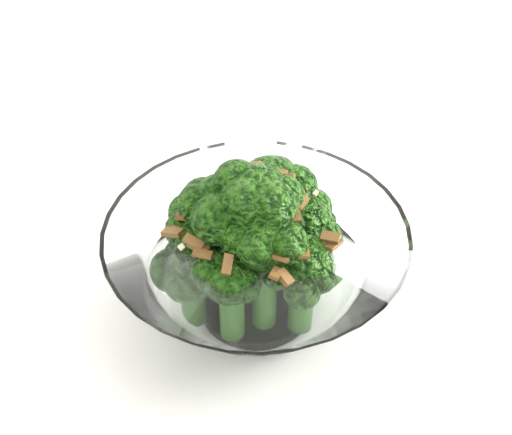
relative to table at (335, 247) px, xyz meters
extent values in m
cube|color=white|center=(0.00, 0.00, 0.05)|extent=(1.23, 0.85, 0.04)
cylinder|color=white|center=(-0.10, -0.11, 0.07)|extent=(0.08, 0.08, 0.01)
cylinder|color=#285B18|center=(-0.08, -0.14, 0.10)|extent=(0.02, 0.02, 0.05)
sphere|color=#255B11|center=(-0.08, -0.14, 0.13)|extent=(0.04, 0.04, 0.04)
cylinder|color=#285B18|center=(-0.14, -0.12, 0.10)|extent=(0.02, 0.02, 0.04)
sphere|color=#255B11|center=(-0.14, -0.12, 0.12)|extent=(0.04, 0.04, 0.04)
cylinder|color=#285B18|center=(-0.12, -0.10, 0.11)|extent=(0.02, 0.02, 0.07)
sphere|color=#255B11|center=(-0.12, -0.10, 0.15)|extent=(0.04, 0.04, 0.04)
cylinder|color=#285B18|center=(-0.12, -0.14, 0.10)|extent=(0.02, 0.02, 0.04)
sphere|color=#255B11|center=(-0.12, -0.14, 0.13)|extent=(0.04, 0.04, 0.04)
cylinder|color=#285B18|center=(-0.10, -0.13, 0.11)|extent=(0.02, 0.02, 0.06)
sphere|color=#255B11|center=(-0.10, -0.13, 0.15)|extent=(0.04, 0.04, 0.04)
cylinder|color=#285B18|center=(-0.10, -0.11, 0.11)|extent=(0.02, 0.02, 0.07)
sphere|color=#255B11|center=(-0.10, -0.11, 0.16)|extent=(0.05, 0.05, 0.05)
cylinder|color=#285B18|center=(-0.13, -0.10, 0.10)|extent=(0.02, 0.02, 0.05)
sphere|color=#255B11|center=(-0.13, -0.10, 0.14)|extent=(0.04, 0.04, 0.04)
cylinder|color=#285B18|center=(-0.06, -0.08, 0.10)|extent=(0.02, 0.02, 0.04)
sphere|color=#255B11|center=(-0.06, -0.08, 0.12)|extent=(0.04, 0.04, 0.04)
cylinder|color=#285B18|center=(-0.07, -0.11, 0.10)|extent=(0.02, 0.02, 0.05)
sphere|color=#255B11|center=(-0.07, -0.11, 0.14)|extent=(0.04, 0.04, 0.04)
cylinder|color=#285B18|center=(-0.09, -0.09, 0.11)|extent=(0.02, 0.02, 0.07)
sphere|color=#255B11|center=(-0.09, -0.09, 0.16)|extent=(0.04, 0.04, 0.04)
cube|color=brown|center=(-0.09, -0.15, 0.16)|extent=(0.01, 0.01, 0.00)
cube|color=brown|center=(-0.14, -0.13, 0.15)|extent=(0.01, 0.01, 0.01)
cube|color=brown|center=(-0.09, -0.09, 0.17)|extent=(0.01, 0.01, 0.01)
cube|color=brown|center=(-0.09, -0.11, 0.18)|extent=(0.01, 0.01, 0.01)
cube|color=brown|center=(-0.08, -0.08, 0.16)|extent=(0.01, 0.01, 0.00)
cube|color=brown|center=(-0.08, -0.11, 0.17)|extent=(0.01, 0.01, 0.01)
cube|color=brown|center=(-0.08, -0.11, 0.18)|extent=(0.01, 0.01, 0.00)
cube|color=brown|center=(-0.09, -0.15, 0.16)|extent=(0.02, 0.01, 0.00)
cube|color=brown|center=(-0.11, -0.14, 0.16)|extent=(0.01, 0.01, 0.01)
cube|color=brown|center=(-0.11, -0.08, 0.16)|extent=(0.01, 0.01, 0.01)
cube|color=brown|center=(-0.09, -0.16, 0.15)|extent=(0.01, 0.01, 0.01)
cube|color=brown|center=(-0.15, -0.11, 0.15)|extent=(0.01, 0.01, 0.01)
cube|color=brown|center=(-0.13, -0.08, 0.15)|extent=(0.01, 0.01, 0.01)
cube|color=brown|center=(-0.09, -0.14, 0.17)|extent=(0.01, 0.01, 0.00)
cube|color=brown|center=(-0.07, -0.09, 0.16)|extent=(0.01, 0.01, 0.01)
cube|color=brown|center=(-0.08, -0.10, 0.17)|extent=(0.01, 0.01, 0.01)
cube|color=brown|center=(-0.09, -0.10, 0.17)|extent=(0.01, 0.01, 0.01)
cube|color=brown|center=(-0.10, -0.08, 0.16)|extent=(0.01, 0.01, 0.00)
cube|color=brown|center=(-0.11, -0.06, 0.15)|extent=(0.01, 0.01, 0.01)
cube|color=brown|center=(-0.10, -0.16, 0.15)|extent=(0.01, 0.01, 0.01)
cube|color=brown|center=(-0.11, -0.08, 0.16)|extent=(0.01, 0.01, 0.01)
cube|color=brown|center=(-0.14, -0.13, 0.15)|extent=(0.01, 0.01, 0.01)
cube|color=brown|center=(-0.14, -0.14, 0.15)|extent=(0.01, 0.01, 0.01)
cube|color=brown|center=(-0.07, -0.07, 0.15)|extent=(0.01, 0.01, 0.00)
cube|color=brown|center=(-0.09, -0.07, 0.16)|extent=(0.01, 0.01, 0.01)
cube|color=brown|center=(-0.09, -0.08, 0.16)|extent=(0.01, 0.01, 0.00)
cube|color=brown|center=(-0.06, -0.14, 0.15)|extent=(0.01, 0.01, 0.01)
cube|color=brown|center=(-0.10, -0.10, 0.18)|extent=(0.02, 0.01, 0.01)
cube|color=brown|center=(-0.13, -0.08, 0.15)|extent=(0.01, 0.01, 0.01)
cube|color=brown|center=(-0.12, -0.09, 0.17)|extent=(0.01, 0.01, 0.01)
cube|color=brown|center=(-0.13, -0.08, 0.15)|extent=(0.01, 0.01, 0.00)
cube|color=brown|center=(-0.09, -0.10, 0.17)|extent=(0.01, 0.02, 0.01)
cube|color=brown|center=(-0.09, -0.09, 0.16)|extent=(0.01, 0.01, 0.01)
cube|color=brown|center=(-0.06, -0.10, 0.15)|extent=(0.01, 0.01, 0.01)
cube|color=brown|center=(-0.14, -0.10, 0.15)|extent=(0.01, 0.01, 0.00)
cube|color=brown|center=(-0.08, -0.07, 0.15)|extent=(0.01, 0.01, 0.01)
cube|color=brown|center=(-0.13, -0.13, 0.16)|extent=(0.01, 0.01, 0.01)
cube|color=brown|center=(-0.13, -0.15, 0.15)|extent=(0.01, 0.01, 0.01)
cube|color=brown|center=(-0.07, -0.10, 0.16)|extent=(0.01, 0.01, 0.01)
cube|color=brown|center=(-0.09, -0.12, 0.18)|extent=(0.01, 0.01, 0.01)
cube|color=brown|center=(-0.12, -0.09, 0.16)|extent=(0.02, 0.01, 0.01)
cube|color=brown|center=(-0.10, -0.08, 0.16)|extent=(0.02, 0.01, 0.01)
cube|color=brown|center=(-0.11, -0.12, 0.18)|extent=(0.01, 0.01, 0.01)
cube|color=brown|center=(-0.11, -0.07, 0.15)|extent=(0.01, 0.01, 0.01)
cube|color=brown|center=(-0.06, -0.14, 0.15)|extent=(0.01, 0.01, 0.00)
cube|color=brown|center=(-0.09, -0.07, 0.15)|extent=(0.01, 0.01, 0.01)
cube|color=brown|center=(-0.11, -0.10, 0.18)|extent=(0.01, 0.02, 0.01)
cube|color=brown|center=(-0.07, -0.07, 0.14)|extent=(0.02, 0.02, 0.01)
cube|color=brown|center=(-0.11, -0.09, 0.17)|extent=(0.01, 0.01, 0.01)
cube|color=brown|center=(-0.08, -0.13, 0.17)|extent=(0.01, 0.01, 0.01)
cube|color=brown|center=(-0.08, -0.12, 0.17)|extent=(0.01, 0.02, 0.01)
cube|color=brown|center=(-0.07, -0.12, 0.16)|extent=(0.01, 0.02, 0.01)
cube|color=brown|center=(-0.15, -0.11, 0.15)|extent=(0.01, 0.01, 0.00)
cube|color=beige|center=(-0.06, -0.09, 0.16)|extent=(0.01, 0.01, 0.00)
cube|color=beige|center=(-0.15, -0.13, 0.15)|extent=(0.00, 0.01, 0.00)
cube|color=beige|center=(-0.10, -0.14, 0.16)|extent=(0.01, 0.00, 0.00)
cube|color=beige|center=(-0.08, -0.09, 0.16)|extent=(0.01, 0.01, 0.00)
cube|color=beige|center=(-0.13, -0.11, 0.16)|extent=(0.01, 0.01, 0.00)
cube|color=beige|center=(-0.08, -0.14, 0.16)|extent=(0.01, 0.01, 0.00)
cube|color=beige|center=(-0.14, -0.08, 0.16)|extent=(0.00, 0.00, 0.00)
cube|color=beige|center=(-0.10, -0.13, 0.17)|extent=(0.00, 0.00, 0.00)
cube|color=beige|center=(-0.08, -0.11, 0.17)|extent=(0.00, 0.00, 0.00)
cube|color=beige|center=(-0.07, -0.08, 0.15)|extent=(0.00, 0.00, 0.00)
cube|color=beige|center=(-0.06, -0.11, 0.16)|extent=(0.01, 0.01, 0.00)
cube|color=beige|center=(-0.13, -0.08, 0.15)|extent=(0.00, 0.00, 0.00)
cube|color=beige|center=(-0.12, -0.11, 0.17)|extent=(0.01, 0.01, 0.00)
cube|color=beige|center=(-0.11, -0.13, 0.17)|extent=(0.01, 0.01, 0.01)
cube|color=beige|center=(-0.08, -0.12, 0.17)|extent=(0.01, 0.01, 0.00)
cube|color=beige|center=(-0.09, -0.10, 0.18)|extent=(0.01, 0.00, 0.00)
cube|color=beige|center=(-0.12, -0.11, 0.18)|extent=(0.01, 0.01, 0.00)
cube|color=beige|center=(-0.10, -0.10, 0.18)|extent=(0.00, 0.00, 0.00)
cube|color=beige|center=(-0.10, -0.11, 0.18)|extent=(0.00, 0.00, 0.00)
cube|color=beige|center=(-0.06, -0.10, 0.16)|extent=(0.01, 0.00, 0.00)
cube|color=beige|center=(-0.07, -0.08, 0.16)|extent=(0.01, 0.01, 0.00)
cube|color=beige|center=(-0.11, -0.10, 0.18)|extent=(0.00, 0.00, 0.00)
camera|label=1|loc=(-0.18, -0.43, 0.44)|focal=50.00mm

